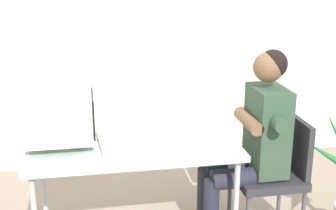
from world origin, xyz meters
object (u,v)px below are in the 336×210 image
(crt_monitor, at_px, (60,115))
(desk, at_px, (133,150))
(keyboard, at_px, (110,142))
(office_chair, at_px, (276,169))
(person_seated, at_px, (253,139))

(crt_monitor, bearing_deg, desk, -5.36)
(crt_monitor, distance_m, keyboard, 0.37)
(desk, relative_size, office_chair, 1.61)
(office_chair, bearing_deg, keyboard, 177.75)
(office_chair, relative_size, person_seated, 0.64)
(desk, height_order, person_seated, person_seated)
(desk, bearing_deg, person_seated, -3.05)
(keyboard, bearing_deg, person_seated, -2.68)
(crt_monitor, height_order, office_chair, crt_monitor)
(keyboard, relative_size, person_seated, 0.36)
(desk, height_order, office_chair, office_chair)
(desk, distance_m, office_chair, 1.03)
(keyboard, bearing_deg, desk, -0.59)
(office_chair, bearing_deg, person_seated, 180.00)
(desk, relative_size, person_seated, 1.03)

